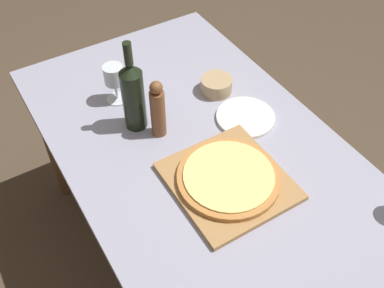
{
  "coord_description": "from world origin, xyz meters",
  "views": [
    {
      "loc": [
        -0.55,
        -0.82,
        1.86
      ],
      "look_at": [
        -0.05,
        0.01,
        0.81
      ],
      "focal_mm": 42.0,
      "sensor_mm": 36.0,
      "label": 1
    }
  ],
  "objects_px": {
    "pepper_mill": "(158,110)",
    "wine_glass": "(114,77)",
    "pizza": "(229,177)",
    "small_bowl": "(216,85)",
    "wine_bottle": "(133,95)"
  },
  "relations": [
    {
      "from": "pizza",
      "to": "wine_glass",
      "type": "height_order",
      "value": "wine_glass"
    },
    {
      "from": "pepper_mill",
      "to": "wine_glass",
      "type": "xyz_separation_m",
      "value": [
        -0.05,
        0.23,
        -0.0
      ]
    },
    {
      "from": "pizza",
      "to": "wine_glass",
      "type": "bearing_deg",
      "value": 103.48
    },
    {
      "from": "small_bowl",
      "to": "wine_bottle",
      "type": "bearing_deg",
      "value": -179.01
    },
    {
      "from": "wine_bottle",
      "to": "small_bowl",
      "type": "relative_size",
      "value": 2.87
    },
    {
      "from": "pizza",
      "to": "pepper_mill",
      "type": "relative_size",
      "value": 1.44
    },
    {
      "from": "wine_bottle",
      "to": "pizza",
      "type": "bearing_deg",
      "value": -71.58
    },
    {
      "from": "pepper_mill",
      "to": "small_bowl",
      "type": "height_order",
      "value": "pepper_mill"
    },
    {
      "from": "pepper_mill",
      "to": "small_bowl",
      "type": "xyz_separation_m",
      "value": [
        0.29,
        0.08,
        -0.08
      ]
    },
    {
      "from": "pepper_mill",
      "to": "wine_glass",
      "type": "distance_m",
      "value": 0.24
    },
    {
      "from": "pepper_mill",
      "to": "small_bowl",
      "type": "distance_m",
      "value": 0.31
    },
    {
      "from": "wine_bottle",
      "to": "pepper_mill",
      "type": "height_order",
      "value": "wine_bottle"
    },
    {
      "from": "wine_bottle",
      "to": "small_bowl",
      "type": "xyz_separation_m",
      "value": [
        0.34,
        0.01,
        -0.11
      ]
    },
    {
      "from": "pepper_mill",
      "to": "pizza",
      "type": "bearing_deg",
      "value": -75.62
    },
    {
      "from": "pepper_mill",
      "to": "wine_glass",
      "type": "bearing_deg",
      "value": 102.3
    }
  ]
}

